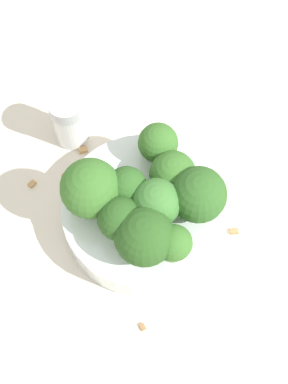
% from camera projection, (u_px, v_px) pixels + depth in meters
% --- Properties ---
extents(ground_plane, '(3.00, 3.00, 0.00)m').
position_uv_depth(ground_plane, '(144.00, 221.00, 0.59)').
color(ground_plane, beige).
extents(bowl, '(0.17, 0.17, 0.04)m').
position_uv_depth(bowl, '(144.00, 214.00, 0.57)').
color(bowl, silver).
rests_on(bowl, ground_plane).
extents(broccoli_floret_0, '(0.05, 0.05, 0.06)m').
position_uv_depth(broccoli_floret_0, '(156.00, 204.00, 0.51)').
color(broccoli_floret_0, '#7A9E5B').
rests_on(broccoli_floret_0, bowl).
extents(broccoli_floret_1, '(0.04, 0.04, 0.05)m').
position_uv_depth(broccoli_floret_1, '(128.00, 185.00, 0.52)').
color(broccoli_floret_1, '#8EB770').
rests_on(broccoli_floret_1, bowl).
extents(broccoli_floret_2, '(0.05, 0.05, 0.05)m').
position_uv_depth(broccoli_floret_2, '(173.00, 174.00, 0.53)').
color(broccoli_floret_2, '#84AD66').
rests_on(broccoli_floret_2, bowl).
extents(broccoli_floret_3, '(0.04, 0.04, 0.06)m').
position_uv_depth(broccoli_floret_3, '(120.00, 220.00, 0.51)').
color(broccoli_floret_3, '#8EB770').
rests_on(broccoli_floret_3, bowl).
extents(broccoli_floret_4, '(0.06, 0.06, 0.06)m').
position_uv_depth(broccoli_floret_4, '(198.00, 195.00, 0.52)').
color(broccoli_floret_4, '#8EB770').
rests_on(broccoli_floret_4, bowl).
extents(broccoli_floret_5, '(0.06, 0.06, 0.06)m').
position_uv_depth(broccoli_floret_5, '(144.00, 237.00, 0.50)').
color(broccoli_floret_5, '#7A9E5B').
rests_on(broccoli_floret_5, bowl).
extents(broccoli_floret_6, '(0.04, 0.04, 0.05)m').
position_uv_depth(broccoli_floret_6, '(158.00, 144.00, 0.55)').
color(broccoli_floret_6, '#7A9E5B').
rests_on(broccoli_floret_6, bowl).
extents(broccoli_floret_7, '(0.06, 0.06, 0.07)m').
position_uv_depth(broccoli_floret_7, '(91.00, 189.00, 0.51)').
color(broccoli_floret_7, '#84AD66').
rests_on(broccoli_floret_7, bowl).
extents(broccoli_floret_8, '(0.04, 0.04, 0.05)m').
position_uv_depth(broccoli_floret_8, '(174.00, 244.00, 0.50)').
color(broccoli_floret_8, '#84AD66').
rests_on(broccoli_floret_8, bowl).
extents(pepper_shaker, '(0.04, 0.04, 0.07)m').
position_uv_depth(pepper_shaker, '(69.00, 120.00, 0.60)').
color(pepper_shaker, silver).
rests_on(pepper_shaker, ground_plane).
extents(almond_crumb_0, '(0.01, 0.01, 0.01)m').
position_uv_depth(almond_crumb_0, '(33.00, 181.00, 0.60)').
color(almond_crumb_0, '#AD7F4C').
rests_on(almond_crumb_0, ground_plane).
extents(almond_crumb_1, '(0.01, 0.01, 0.01)m').
position_uv_depth(almond_crumb_1, '(83.00, 149.00, 0.62)').
color(almond_crumb_1, '#AD7F4C').
rests_on(almond_crumb_1, ground_plane).
extents(almond_crumb_2, '(0.01, 0.01, 0.01)m').
position_uv_depth(almond_crumb_2, '(234.00, 231.00, 0.58)').
color(almond_crumb_2, '#AD7F4C').
rests_on(almond_crumb_2, ground_plane).
extents(almond_crumb_3, '(0.01, 0.01, 0.01)m').
position_uv_depth(almond_crumb_3, '(65.00, 175.00, 0.61)').
color(almond_crumb_3, olive).
rests_on(almond_crumb_3, ground_plane).
extents(almond_crumb_4, '(0.01, 0.01, 0.01)m').
position_uv_depth(almond_crumb_4, '(143.00, 327.00, 0.53)').
color(almond_crumb_4, olive).
rests_on(almond_crumb_4, ground_plane).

